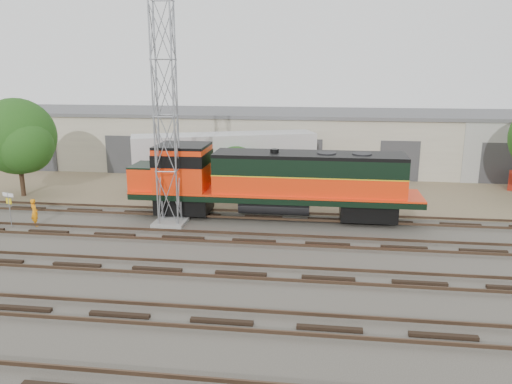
# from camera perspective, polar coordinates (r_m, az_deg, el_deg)

# --- Properties ---
(ground) EXTENTS (140.00, 140.00, 0.00)m
(ground) POSITION_cam_1_polar(r_m,az_deg,el_deg) (26.09, -0.68, -6.84)
(ground) COLOR #47423A
(ground) RESTS_ON ground
(dirt_strip) EXTENTS (80.00, 16.00, 0.02)m
(dirt_strip) POSITION_cam_1_polar(r_m,az_deg,el_deg) (40.36, 2.35, 0.75)
(dirt_strip) COLOR #726047
(dirt_strip) RESTS_ON ground
(tracks) EXTENTS (80.00, 20.40, 0.28)m
(tracks) POSITION_cam_1_polar(r_m,az_deg,el_deg) (23.31, -1.74, -9.28)
(tracks) COLOR black
(tracks) RESTS_ON ground
(warehouse) EXTENTS (58.40, 10.40, 5.30)m
(warehouse) POSITION_cam_1_polar(r_m,az_deg,el_deg) (47.68, 3.31, 6.05)
(warehouse) COLOR beige
(warehouse) RESTS_ON ground
(locomotive) EXTENTS (18.03, 3.16, 4.33)m
(locomotive) POSITION_cam_1_polar(r_m,az_deg,el_deg) (31.04, 1.51, 1.35)
(locomotive) COLOR black
(locomotive) RESTS_ON tracks
(signal_tower) EXTENTS (1.91, 1.91, 12.92)m
(signal_tower) POSITION_cam_1_polar(r_m,az_deg,el_deg) (29.73, -10.25, 8.06)
(signal_tower) COLOR gray
(signal_tower) RESTS_ON ground
(sign_post) EXTENTS (0.84, 0.31, 2.14)m
(sign_post) POSITION_cam_1_polar(r_m,az_deg,el_deg) (32.99, -26.39, -1.12)
(sign_post) COLOR gray
(sign_post) RESTS_ON ground
(worker) EXTENTS (0.73, 0.69, 1.68)m
(worker) POSITION_cam_1_polar(r_m,az_deg,el_deg) (32.77, -23.99, -2.15)
(worker) COLOR orange
(worker) RESTS_ON ground
(semi_trailer) EXTENTS (14.18, 7.40, 4.33)m
(semi_trailer) POSITION_cam_1_polar(r_m,az_deg,el_deg) (39.01, -3.09, 4.34)
(semi_trailer) COLOR beige
(semi_trailer) RESTS_ON ground
(tree_west) EXTENTS (5.78, 5.51, 7.20)m
(tree_west) POSITION_cam_1_polar(r_m,az_deg,el_deg) (39.85, -25.45, 5.51)
(tree_west) COLOR #382619
(tree_west) RESTS_ON ground
(tree_mid) EXTENTS (4.07, 3.88, 3.88)m
(tree_mid) POSITION_cam_1_polar(r_m,az_deg,el_deg) (36.96, -2.05, 2.05)
(tree_mid) COLOR #382619
(tree_mid) RESTS_ON ground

